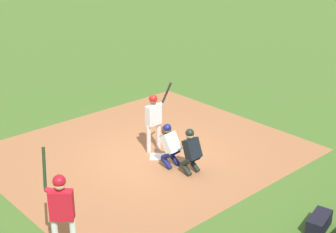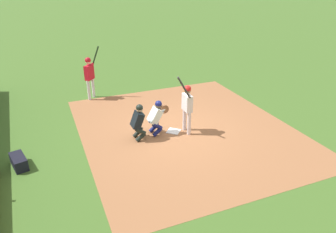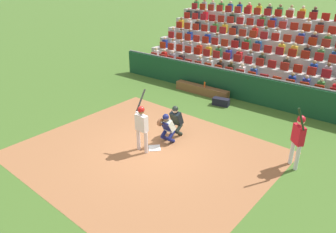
{
  "view_description": "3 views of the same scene",
  "coord_description": "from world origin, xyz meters",
  "px_view_note": "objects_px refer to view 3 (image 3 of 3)",
  "views": [
    {
      "loc": [
        -8.68,
        -9.29,
        6.4
      ],
      "look_at": [
        0.13,
        -0.3,
        1.32
      ],
      "focal_mm": 52.13,
      "sensor_mm": 36.0,
      "label": 1
    },
    {
      "loc": [
        9.14,
        -4.43,
        5.37
      ],
      "look_at": [
        0.33,
        -0.37,
        0.81
      ],
      "focal_mm": 34.1,
      "sensor_mm": 36.0,
      "label": 2
    },
    {
      "loc": [
        -6.73,
        7.79,
        6.09
      ],
      "look_at": [
        -0.28,
        -0.46,
        1.22
      ],
      "focal_mm": 34.34,
      "sensor_mm": 36.0,
      "label": 3
    }
  ],
  "objects_px": {
    "catcher_crouching": "(167,126)",
    "water_bottle_on_bench": "(205,85)",
    "home_plate_marker": "(154,148)",
    "home_plate_umpire": "(176,119)",
    "equipment_duffel_bag": "(221,102)",
    "dugout_bench": "(202,90)",
    "on_deck_batter": "(298,135)",
    "batter_at_plate": "(142,124)"
  },
  "relations": [
    {
      "from": "catcher_crouching",
      "to": "dugout_bench",
      "type": "distance_m",
      "value": 5.56
    },
    {
      "from": "batter_at_plate",
      "to": "on_deck_batter",
      "type": "xyz_separation_m",
      "value": [
        -4.67,
        -2.34,
        0.08
      ]
    },
    {
      "from": "home_plate_marker",
      "to": "on_deck_batter",
      "type": "relative_size",
      "value": 0.19
    },
    {
      "from": "home_plate_umpire",
      "to": "on_deck_batter",
      "type": "distance_m",
      "value": 4.5
    },
    {
      "from": "dugout_bench",
      "to": "on_deck_batter",
      "type": "bearing_deg",
      "value": 147.45
    },
    {
      "from": "home_plate_marker",
      "to": "home_plate_umpire",
      "type": "height_order",
      "value": "home_plate_umpire"
    },
    {
      "from": "home_plate_umpire",
      "to": "dugout_bench",
      "type": "height_order",
      "value": "home_plate_umpire"
    },
    {
      "from": "batter_at_plate",
      "to": "catcher_crouching",
      "type": "distance_m",
      "value": 1.13
    },
    {
      "from": "catcher_crouching",
      "to": "equipment_duffel_bag",
      "type": "bearing_deg",
      "value": -87.24
    },
    {
      "from": "dugout_bench",
      "to": "equipment_duffel_bag",
      "type": "relative_size",
      "value": 3.89
    },
    {
      "from": "home_plate_umpire",
      "to": "on_deck_batter",
      "type": "xyz_separation_m",
      "value": [
        -4.43,
        -0.64,
        0.48
      ]
    },
    {
      "from": "home_plate_marker",
      "to": "catcher_crouching",
      "type": "xyz_separation_m",
      "value": [
        -0.11,
        -0.61,
        0.69
      ]
    },
    {
      "from": "dugout_bench",
      "to": "on_deck_batter",
      "type": "relative_size",
      "value": 1.33
    },
    {
      "from": "batter_at_plate",
      "to": "home_plate_umpire",
      "type": "relative_size",
      "value": 1.71
    },
    {
      "from": "dugout_bench",
      "to": "water_bottle_on_bench",
      "type": "relative_size",
      "value": 11.11
    },
    {
      "from": "dugout_bench",
      "to": "equipment_duffel_bag",
      "type": "bearing_deg",
      "value": 154.75
    },
    {
      "from": "home_plate_marker",
      "to": "catcher_crouching",
      "type": "height_order",
      "value": "catcher_crouching"
    },
    {
      "from": "catcher_crouching",
      "to": "on_deck_batter",
      "type": "bearing_deg",
      "value": -162.76
    },
    {
      "from": "home_plate_umpire",
      "to": "dugout_bench",
      "type": "xyz_separation_m",
      "value": [
        1.68,
        -4.54,
        -0.49
      ]
    },
    {
      "from": "home_plate_umpire",
      "to": "dugout_bench",
      "type": "distance_m",
      "value": 4.86
    },
    {
      "from": "on_deck_batter",
      "to": "dugout_bench",
      "type": "bearing_deg",
      "value": -32.55
    },
    {
      "from": "home_plate_marker",
      "to": "on_deck_batter",
      "type": "distance_m",
      "value": 4.98
    },
    {
      "from": "equipment_duffel_bag",
      "to": "dugout_bench",
      "type": "bearing_deg",
      "value": -36.65
    },
    {
      "from": "catcher_crouching",
      "to": "water_bottle_on_bench",
      "type": "xyz_separation_m",
      "value": [
        1.58,
        -5.17,
        -0.13
      ]
    },
    {
      "from": "catcher_crouching",
      "to": "equipment_duffel_bag",
      "type": "height_order",
      "value": "catcher_crouching"
    },
    {
      "from": "dugout_bench",
      "to": "on_deck_batter",
      "type": "height_order",
      "value": "on_deck_batter"
    },
    {
      "from": "catcher_crouching",
      "to": "home_plate_umpire",
      "type": "distance_m",
      "value": 0.71
    },
    {
      "from": "dugout_bench",
      "to": "batter_at_plate",
      "type": "bearing_deg",
      "value": 102.98
    },
    {
      "from": "home_plate_marker",
      "to": "catcher_crouching",
      "type": "distance_m",
      "value": 0.92
    },
    {
      "from": "water_bottle_on_bench",
      "to": "on_deck_batter",
      "type": "height_order",
      "value": "on_deck_batter"
    },
    {
      "from": "home_plate_marker",
      "to": "water_bottle_on_bench",
      "type": "distance_m",
      "value": 5.99
    },
    {
      "from": "catcher_crouching",
      "to": "water_bottle_on_bench",
      "type": "bearing_deg",
      "value": -72.97
    },
    {
      "from": "home_plate_umpire",
      "to": "equipment_duffel_bag",
      "type": "height_order",
      "value": "home_plate_umpire"
    },
    {
      "from": "dugout_bench",
      "to": "home_plate_umpire",
      "type": "bearing_deg",
      "value": 110.33
    },
    {
      "from": "batter_at_plate",
      "to": "water_bottle_on_bench",
      "type": "distance_m",
      "value": 6.32
    },
    {
      "from": "on_deck_batter",
      "to": "water_bottle_on_bench",
      "type": "bearing_deg",
      "value": -32.95
    },
    {
      "from": "home_plate_marker",
      "to": "home_plate_umpire",
      "type": "xyz_separation_m",
      "value": [
        -0.0,
        -1.32,
        0.69
      ]
    },
    {
      "from": "home_plate_marker",
      "to": "equipment_duffel_bag",
      "type": "xyz_separation_m",
      "value": [
        0.11,
        -5.11,
        0.16
      ]
    },
    {
      "from": "catcher_crouching",
      "to": "equipment_duffel_bag",
      "type": "distance_m",
      "value": 4.54
    },
    {
      "from": "home_plate_marker",
      "to": "home_plate_umpire",
      "type": "relative_size",
      "value": 0.34
    },
    {
      "from": "catcher_crouching",
      "to": "home_plate_marker",
      "type": "bearing_deg",
      "value": 79.85
    },
    {
      "from": "batter_at_plate",
      "to": "home_plate_umpire",
      "type": "bearing_deg",
      "value": -98.05
    }
  ]
}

